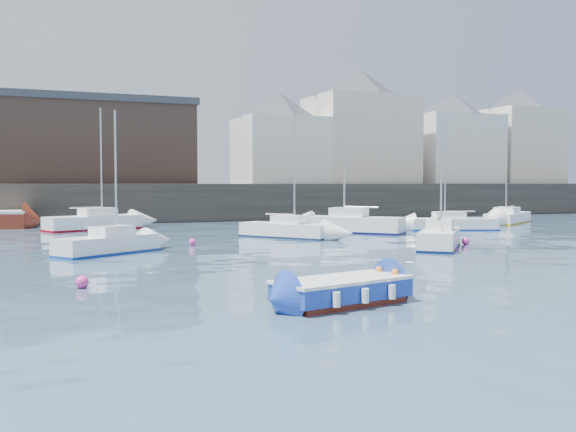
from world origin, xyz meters
name	(u,v)px	position (x,y,z in m)	size (l,w,h in m)	color
water	(433,284)	(0.00, 0.00, 0.00)	(220.00, 220.00, 0.00)	#2D4760
quay_wall	(183,202)	(0.00, 35.00, 1.50)	(90.00, 5.00, 3.00)	#28231E
land_strip	(146,198)	(0.00, 53.00, 1.40)	(90.00, 32.00, 2.80)	#28231E
bldg_east_a	(360,127)	(20.00, 42.00, 8.81)	(13.36, 13.36, 11.80)	beige
bldg_east_b	(452,138)	(31.00, 41.50, 7.87)	(11.88, 11.88, 9.95)	white
bldg_east_c	(518,136)	(40.00, 41.50, 8.37)	(11.14, 11.14, 10.95)	beige
bldg_east_d	(280,138)	(11.00, 41.50, 7.36)	(11.14, 11.14, 8.95)	white
warehouse	(96,143)	(-6.00, 43.00, 6.62)	(16.40, 10.40, 7.60)	#3D2D26
blue_dinghy	(342,290)	(-4.13, -2.00, 0.38)	(3.88, 2.37, 0.69)	maroon
sailboat_a	(109,244)	(-8.34, 12.25, 0.44)	(4.88, 3.93, 6.27)	white
sailboat_b	(287,229)	(1.93, 17.00, 0.46)	(4.58, 5.44, 7.01)	white
sailboat_c	(440,238)	(6.42, 8.78, 0.50)	(4.41, 4.79, 6.51)	white
sailboat_d	(453,223)	(14.11, 18.26, 0.43)	(5.87, 3.62, 7.14)	white
sailboat_f	(353,224)	(6.95, 18.57, 0.56)	(5.67, 5.81, 8.01)	white
sailboat_g	(508,217)	(22.42, 22.65, 0.45)	(6.27, 5.19, 7.90)	white
sailboat_h	(94,222)	(-7.64, 27.22, 0.52)	(6.52, 4.08, 8.00)	white
buoy_near	(82,288)	(-10.10, 3.15, 0.00)	(0.38, 0.38, 0.38)	#FF35A2
buoy_mid	(466,245)	(8.71, 9.83, 0.00)	(0.39, 0.39, 0.39)	#FF35A2
buoy_far	(192,245)	(-4.08, 14.54, 0.00)	(0.35, 0.35, 0.35)	#FF35A2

